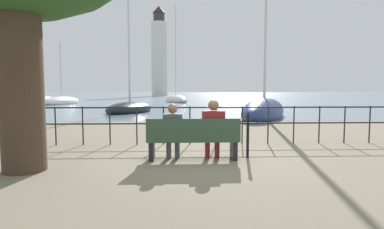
{
  "coord_description": "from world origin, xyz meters",
  "views": [
    {
      "loc": [
        -0.3,
        -6.35,
        1.47
      ],
      "look_at": [
        0.0,
        0.5,
        0.93
      ],
      "focal_mm": 28.0,
      "sensor_mm": 36.0,
      "label": 1
    }
  ],
  "objects": [
    {
      "name": "harbor_lighthouse",
      "position": [
        -6.02,
        82.1,
        12.07
      ],
      "size": [
        4.62,
        4.62,
        25.96
      ],
      "color": "silver",
      "rests_on": "ground_plane"
    },
    {
      "name": "seated_person_right",
      "position": [
        0.43,
        0.01,
        0.71
      ],
      "size": [
        0.47,
        0.35,
        1.29
      ],
      "color": "maroon",
      "rests_on": "ground_plane"
    },
    {
      "name": "ground_plane",
      "position": [
        0.0,
        0.0,
        0.0
      ],
      "size": [
        1000.0,
        1000.0,
        0.0
      ],
      "primitive_type": "plane",
      "color": "#7A705B"
    },
    {
      "name": "sailboat_0",
      "position": [
        -0.73,
        33.28,
        0.34
      ],
      "size": [
        4.14,
        8.03,
        12.78
      ],
      "rotation": [
        0.0,
        0.0,
        0.26
      ],
      "color": "silver",
      "rests_on": "ground_plane"
    },
    {
      "name": "promenade_railing",
      "position": [
        -0.0,
        1.85,
        0.69
      ],
      "size": [
        13.16,
        0.04,
        1.05
      ],
      "color": "black",
      "rests_on": "ground_plane"
    },
    {
      "name": "park_bench",
      "position": [
        0.0,
        -0.06,
        0.44
      ],
      "size": [
        1.96,
        0.45,
        0.9
      ],
      "color": "#334C38",
      "rests_on": "ground_plane"
    },
    {
      "name": "harbor_water",
      "position": [
        0.0,
        158.2,
        0.0
      ],
      "size": [
        600.0,
        300.0,
        0.01
      ],
      "color": "slate",
      "rests_on": "ground_plane"
    },
    {
      "name": "sailboat_1",
      "position": [
        -21.35,
        39.07,
        0.27
      ],
      "size": [
        4.77,
        7.38,
        10.0
      ],
      "rotation": [
        0.0,
        0.0,
        -0.38
      ],
      "color": "white",
      "rests_on": "ground_plane"
    },
    {
      "name": "seated_person_left",
      "position": [
        -0.43,
        0.01,
        0.67
      ],
      "size": [
        0.41,
        0.35,
        1.21
      ],
      "color": "#4C4C51",
      "rests_on": "ground_plane"
    },
    {
      "name": "closed_umbrella",
      "position": [
        1.2,
        0.07,
        0.58
      ],
      "size": [
        0.09,
        0.09,
        1.04
      ],
      "color": "black",
      "rests_on": "ground_plane"
    },
    {
      "name": "sailboat_3",
      "position": [
        4.46,
        10.17,
        0.37
      ],
      "size": [
        5.02,
        7.92,
        13.06
      ],
      "rotation": [
        0.0,
        0.0,
        -0.42
      ],
      "color": "navy",
      "rests_on": "ground_plane"
    },
    {
      "name": "sailboat_5",
      "position": [
        -3.72,
        14.6,
        0.3
      ],
      "size": [
        3.82,
        5.52,
        11.5
      ],
      "rotation": [
        0.0,
        0.0,
        -0.32
      ],
      "color": "black",
      "rests_on": "ground_plane"
    },
    {
      "name": "sailboat_4",
      "position": [
        -13.44,
        27.75,
        0.28
      ],
      "size": [
        3.43,
        6.27,
        7.27
      ],
      "rotation": [
        0.0,
        0.0,
        -0.23
      ],
      "color": "white",
      "rests_on": "ground_plane"
    }
  ]
}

